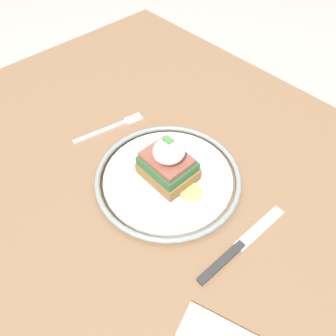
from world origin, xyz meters
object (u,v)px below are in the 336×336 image
at_px(sandwich, 168,163).
at_px(fork, 112,127).
at_px(plate, 168,178).
at_px(knife, 236,249).

xyz_separation_m(sandwich, fork, (-0.18, 0.01, -0.05)).
xyz_separation_m(plate, fork, (-0.18, 0.01, -0.01)).
distance_m(fork, knife, 0.35).
height_order(plate, sandwich, sandwich).
bearing_deg(plate, sandwich, -19.97).
xyz_separation_m(fork, knife, (0.35, -0.02, 0.00)).
xyz_separation_m(sandwich, knife, (0.17, -0.01, -0.05)).
relative_size(plate, sandwich, 2.20).
bearing_deg(knife, sandwich, 175.18).
height_order(plate, fork, plate).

